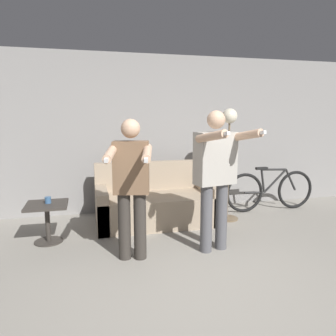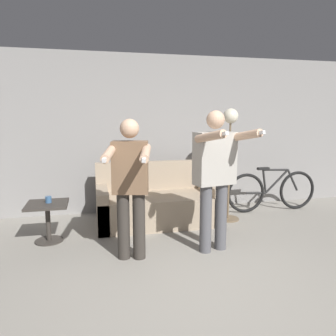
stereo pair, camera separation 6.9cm
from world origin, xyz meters
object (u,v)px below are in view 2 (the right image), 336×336
(person_left, at_px, (130,181))
(floor_lamp, at_px, (230,138))
(bicycle, at_px, (272,191))
(cup, at_px, (48,200))
(cat, at_px, (135,157))
(person_right, at_px, (215,171))
(side_table, at_px, (48,214))
(couch, at_px, (157,204))

(person_left, xyz_separation_m, floor_lamp, (1.64, 1.09, 0.38))
(person_left, bearing_deg, bicycle, 40.78)
(cup, bearing_deg, cat, 32.41)
(person_right, relative_size, side_table, 3.27)
(person_left, bearing_deg, couch, 78.81)
(person_left, bearing_deg, floor_lamp, 46.23)
(bicycle, bearing_deg, cat, 175.13)
(cat, distance_m, cup, 1.50)
(couch, xyz_separation_m, bicycle, (2.02, 0.15, 0.07))
(couch, height_order, floor_lamp, floor_lamp)
(side_table, relative_size, bicycle, 0.31)
(cat, bearing_deg, side_table, -147.06)
(floor_lamp, distance_m, side_table, 2.78)
(couch, distance_m, cat, 0.81)
(couch, xyz_separation_m, side_table, (-1.51, -0.45, 0.09))
(person_left, distance_m, bicycle, 2.95)
(couch, distance_m, floor_lamp, 1.49)
(person_left, distance_m, floor_lamp, 2.01)
(cat, height_order, floor_lamp, floor_lamp)
(floor_lamp, bearing_deg, cup, -173.49)
(person_right, distance_m, cat, 1.72)
(floor_lamp, relative_size, side_table, 3.37)
(side_table, distance_m, cup, 0.18)
(person_left, bearing_deg, cat, 93.29)
(side_table, distance_m, bicycle, 3.58)
(person_right, distance_m, side_table, 2.19)
(person_left, height_order, side_table, person_left)
(person_left, xyz_separation_m, cat, (0.26, 1.56, 0.07))
(cat, bearing_deg, cup, -147.59)
(person_left, bearing_deg, cup, 152.91)
(floor_lamp, height_order, cup, floor_lamp)
(bicycle, bearing_deg, cup, -170.72)
(bicycle, bearing_deg, couch, -175.84)
(person_right, xyz_separation_m, cat, (-0.73, 1.56, -0.01))
(person_left, height_order, person_right, person_right)
(cat, distance_m, bicycle, 2.39)
(person_right, height_order, floor_lamp, floor_lamp)
(person_left, bearing_deg, side_table, 154.32)
(person_left, relative_size, cup, 18.88)
(couch, relative_size, cat, 4.03)
(couch, bearing_deg, floor_lamp, -6.81)
(cat, xyz_separation_m, side_table, (-1.23, -0.80, -0.60))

